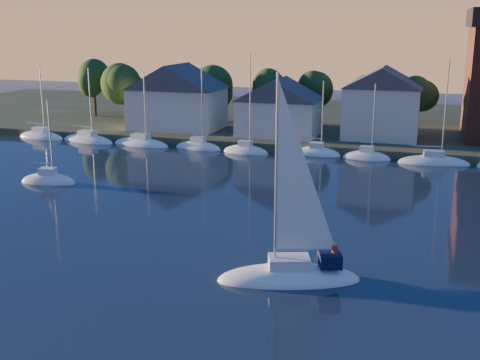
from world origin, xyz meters
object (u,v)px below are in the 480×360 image
at_px(clubhouse_west, 177,96).
at_px(hero_sailboat, 291,272).
at_px(clubhouse_centre, 279,106).
at_px(drifting_sailboat_left, 49,182).
at_px(clubhouse_east, 382,102).

relative_size(clubhouse_west, hero_sailboat, 0.93).
distance_m(clubhouse_west, hero_sailboat, 55.65).
relative_size(clubhouse_west, clubhouse_centre, 1.18).
bearing_deg(drifting_sailboat_left, clubhouse_west, 79.60).
distance_m(clubhouse_east, hero_sailboat, 48.90).
xyz_separation_m(clubhouse_centre, hero_sailboat, (12.38, -46.57, -4.53)).
relative_size(clubhouse_east, drifting_sailboat_left, 1.06).
xyz_separation_m(clubhouse_west, clubhouse_centre, (16.00, -1.00, -0.80)).
height_order(clubhouse_east, drifting_sailboat_left, clubhouse_east).
height_order(clubhouse_east, hero_sailboat, hero_sailboat).
xyz_separation_m(clubhouse_west, drifting_sailboat_left, (-1.69, -30.83, -5.83)).
relative_size(clubhouse_centre, drifting_sailboat_left, 1.16).
height_order(clubhouse_centre, clubhouse_east, clubhouse_east).
relative_size(clubhouse_centre, clubhouse_east, 1.10).
bearing_deg(clubhouse_centre, drifting_sailboat_left, -120.67).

